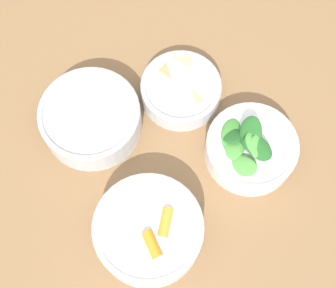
{
  "coord_description": "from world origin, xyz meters",
  "views": [
    {
      "loc": [
        -0.25,
        0.28,
        1.55
      ],
      "look_at": [
        -0.06,
        0.04,
        0.79
      ],
      "focal_mm": 50.0,
      "sensor_mm": 36.0,
      "label": 1
    }
  ],
  "objects": [
    {
      "name": "bowl_carrots",
      "position": [
        -0.13,
        0.18,
        0.79
      ],
      "size": [
        0.18,
        0.18,
        0.07
      ],
      "color": "white",
      "rests_on": "dining_table"
    },
    {
      "name": "bowl_cookies",
      "position": [
        -0.02,
        -0.07,
        0.78
      ],
      "size": [
        0.15,
        0.15,
        0.05
      ],
      "color": "silver",
      "rests_on": "dining_table"
    },
    {
      "name": "ground_plane",
      "position": [
        0.0,
        0.0,
        0.0
      ],
      "size": [
        10.0,
        10.0,
        0.0
      ],
      "primitive_type": "plane",
      "color": "#4C4238"
    },
    {
      "name": "bowl_greens",
      "position": [
        -0.18,
        -0.04,
        0.79
      ],
      "size": [
        0.16,
        0.16,
        0.09
      ],
      "color": "white",
      "rests_on": "dining_table"
    },
    {
      "name": "bowl_beans_hotdog",
      "position": [
        0.07,
        0.08,
        0.79
      ],
      "size": [
        0.18,
        0.18,
        0.06
      ],
      "color": "silver",
      "rests_on": "dining_table"
    },
    {
      "name": "dining_table",
      "position": [
        0.0,
        0.0,
        0.64
      ],
      "size": [
        0.97,
        1.09,
        0.76
      ],
      "color": "olive",
      "rests_on": "ground_plane"
    }
  ]
}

